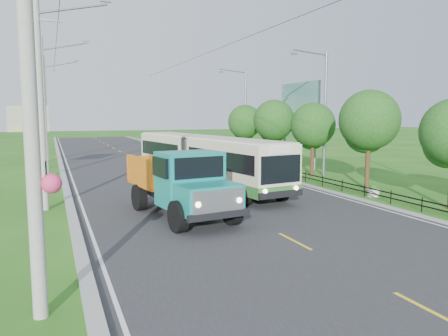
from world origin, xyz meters
TOP-DOWN VIEW (x-y plane):
  - ground at (0.00, 0.00)m, footprint 240.00×240.00m
  - road at (0.00, 20.00)m, footprint 14.00×120.00m
  - curb_left at (-7.20, 20.00)m, footprint 0.40×120.00m
  - curb_right at (7.15, 20.00)m, footprint 0.30×120.00m
  - edge_line_left at (-6.65, 20.00)m, footprint 0.12×120.00m
  - edge_line_right at (6.65, 20.00)m, footprint 0.12×120.00m
  - centre_dash at (0.00, 0.00)m, footprint 0.12×2.20m
  - railing_right at (8.00, 14.00)m, footprint 0.04×40.00m
  - pole_nearest at (-8.24, -3.00)m, footprint 3.51×0.44m
  - pole_near at (-8.26, 9.00)m, footprint 3.51×0.32m
  - pole_mid at (-8.26, 21.00)m, footprint 3.51×0.32m
  - pole_far at (-8.26, 33.00)m, footprint 3.51×0.32m
  - tree_third at (9.86, 8.14)m, footprint 3.60×3.62m
  - tree_fourth at (9.86, 14.14)m, footprint 3.24×3.31m
  - tree_fifth at (9.86, 20.14)m, footprint 3.48×3.52m
  - tree_back at (9.86, 26.14)m, footprint 3.30×3.36m
  - streetlight_mid at (10.64, 14.00)m, footprint 3.02×0.20m
  - streetlight_far at (10.64, 28.00)m, footprint 3.02×0.20m
  - planter_near at (8.60, 6.00)m, footprint 0.64×0.64m
  - planter_mid at (8.60, 14.00)m, footprint 0.64×0.64m
  - planter_far at (8.60, 22.00)m, footprint 0.64×0.64m
  - billboard_left at (-9.50, 24.00)m, footprint 3.00×0.20m
  - billboard_right at (12.30, 20.00)m, footprint 0.24×6.00m
  - bus at (1.03, 12.91)m, footprint 4.89×16.19m
  - dump_truck at (-2.68, 5.28)m, footprint 3.60×7.34m

SIDE VIEW (x-z plane):
  - ground at x=0.00m, z-range 0.00..0.00m
  - road at x=0.00m, z-range 0.00..0.02m
  - edge_line_left at x=-6.65m, z-range 0.02..0.02m
  - edge_line_right at x=6.65m, z-range 0.02..0.02m
  - centre_dash at x=0.00m, z-range 0.02..0.02m
  - curb_right at x=7.15m, z-range 0.00..0.10m
  - curb_left at x=-7.20m, z-range 0.00..0.15m
  - planter_near at x=8.60m, z-range -0.05..0.62m
  - planter_mid at x=8.60m, z-range -0.05..0.62m
  - planter_far at x=8.60m, z-range -0.05..0.62m
  - railing_right at x=8.00m, z-range 0.00..0.60m
  - dump_truck at x=-2.68m, z-range 0.20..3.16m
  - bus at x=1.03m, z-range 0.31..3.40m
  - tree_fourth at x=9.86m, z-range 0.89..6.29m
  - tree_back at x=9.86m, z-range 0.90..6.40m
  - tree_fifth at x=9.86m, z-range 0.95..6.75m
  - billboard_left at x=-9.50m, z-range 1.27..6.47m
  - tree_third at x=9.86m, z-range 0.99..6.99m
  - streetlight_mid at x=10.64m, z-range 0.37..9.44m
  - streetlight_far at x=10.64m, z-range 0.37..9.44m
  - pole_nearest at x=-8.24m, z-range -0.06..9.94m
  - pole_near at x=-8.26m, z-range 0.09..10.09m
  - pole_mid at x=-8.26m, z-range 0.09..10.09m
  - pole_far at x=-8.26m, z-range 0.09..10.09m
  - billboard_right at x=12.30m, z-range 1.69..8.99m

